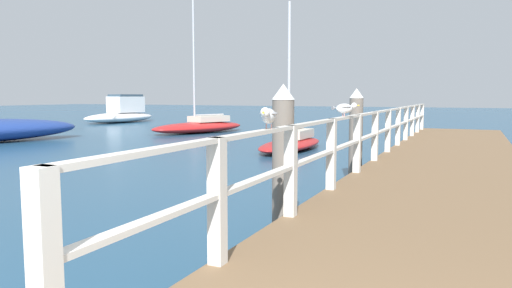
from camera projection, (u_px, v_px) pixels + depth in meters
name	position (u px, v px, depth m)	size (l,w,h in m)	color
pier_deck	(447.00, 172.00, 10.06)	(2.92, 19.96, 0.55)	brown
pier_railing	(382.00, 128.00, 10.54)	(0.12, 18.48, 1.02)	beige
dock_piling_near	(283.00, 163.00, 6.09)	(0.29, 0.29, 2.04)	#6B6056
dock_piling_far	(356.00, 137.00, 9.87)	(0.29, 0.29, 2.04)	#6B6056
seagull_foreground	(268.00, 115.00, 4.62)	(0.22, 0.47, 0.21)	white
seagull_background	(345.00, 108.00, 7.34)	(0.37, 0.37, 0.21)	white
boat_2	(122.00, 113.00, 33.46)	(2.85, 6.17, 1.98)	white
boat_3	(200.00, 126.00, 24.27)	(3.66, 5.92, 7.44)	red
boat_5	(292.00, 142.00, 16.58)	(1.51, 4.56, 5.02)	red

